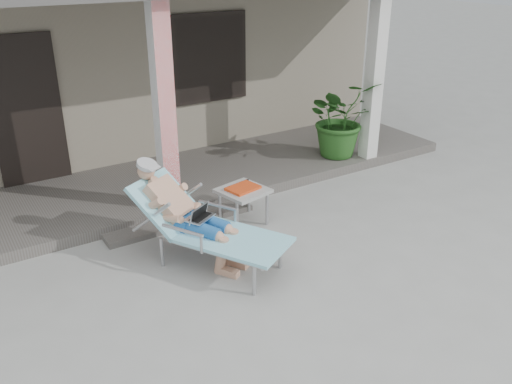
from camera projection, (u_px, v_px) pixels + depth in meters
ground at (257, 295)px, 5.60m from camera, size 60.00×60.00×0.00m
house at (68, 44)px, 9.93m from camera, size 10.40×5.40×3.30m
porch_deck at (147, 189)px, 7.89m from camera, size 10.00×2.00×0.15m
porch_step at (181, 222)px, 7.01m from camera, size 2.00×0.30×0.07m
lounger at (196, 202)px, 5.92m from camera, size 1.47×1.89×1.20m
side_table at (243, 192)px, 6.92m from camera, size 0.66×0.66×0.50m
potted_palm at (341, 118)px, 8.72m from camera, size 1.32×1.21×1.25m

